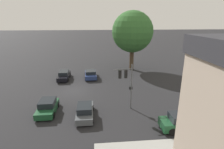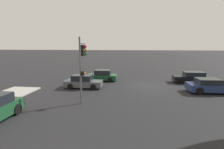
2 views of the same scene
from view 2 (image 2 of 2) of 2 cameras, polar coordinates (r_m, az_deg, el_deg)
name	(u,v)px [view 2 (image 2 of 2)]	position (r m, az deg, el deg)	size (l,w,h in m)	color
ground_plane	(148,86)	(20.72, 11.76, -3.60)	(300.00, 300.00, 0.00)	black
traffic_signal	(82,58)	(14.34, -9.66, 5.44)	(0.68, 2.16, 5.27)	#515456
crossing_car_0	(192,78)	(23.93, 24.79, -0.92)	(4.53, 1.86, 1.39)	black
crossing_car_1	(102,76)	(23.11, -3.24, -0.38)	(3.93, 1.97, 1.44)	#194728
crossing_car_2	(83,82)	(19.46, -9.35, -2.39)	(4.06, 1.86, 1.42)	#4C5156
crossing_car_3	(209,86)	(19.76, 29.12, -3.26)	(4.23, 2.23, 1.40)	navy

